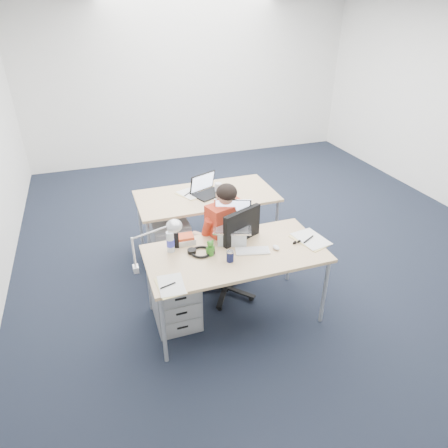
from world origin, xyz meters
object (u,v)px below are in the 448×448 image
object	(u,v)px
water_bottle	(170,240)
cordless_phone	(177,240)
can_koozie	(230,256)
bear_figurine	(210,248)
office_chair	(228,269)
silver_laptop	(232,223)
desk_lamp	(150,246)
headphones	(201,251)
drawer_pedestal_near	(175,296)
dark_laptop	(209,185)
drawer_pedestal_far	(170,241)
book_stack	(185,239)
wireless_keyboard	(253,251)
far_cup	(218,188)
computer_mouse	(276,248)
sunglasses	(297,242)
desk_far	(206,199)
desk_near	(236,257)
seated_person	(218,235)

from	to	relation	value
water_bottle	cordless_phone	size ratio (longest dim) A/B	1.44
can_koozie	bear_figurine	bearing A→B (deg)	132.29
office_chair	can_koozie	size ratio (longest dim) A/B	10.09
silver_laptop	desk_lamp	bearing A→B (deg)	-144.74
water_bottle	headphones	bearing A→B (deg)	-26.44
drawer_pedestal_near	silver_laptop	world-z (taller)	silver_laptop
headphones	dark_laptop	distance (m)	1.23
drawer_pedestal_far	book_stack	world-z (taller)	book_stack
wireless_keyboard	dark_laptop	xyz separation A→B (m)	(-0.02, 1.27, 0.12)
can_koozie	far_cup	bearing A→B (deg)	75.87
drawer_pedestal_near	computer_mouse	distance (m)	1.05
drawer_pedestal_near	headphones	distance (m)	0.54
office_chair	far_cup	world-z (taller)	office_chair
office_chair	dark_laptop	bearing A→B (deg)	61.60
silver_laptop	water_bottle	world-z (taller)	silver_laptop
cordless_phone	far_cup	bearing A→B (deg)	71.03
silver_laptop	water_bottle	xyz separation A→B (m)	(-0.58, 0.01, -0.07)
office_chair	desk_lamp	size ratio (longest dim) A/B	2.36
sunglasses	water_bottle	bearing A→B (deg)	161.68
desk_far	computer_mouse	size ratio (longest dim) A/B	18.67
desk_near	desk_far	size ratio (longest dim) A/B	1.00
drawer_pedestal_near	dark_laptop	size ratio (longest dim) A/B	1.60
computer_mouse	water_bottle	size ratio (longest dim) A/B	0.38
seated_person	far_cup	bearing A→B (deg)	53.36
drawer_pedestal_far	bear_figurine	xyz separation A→B (m)	(0.16, -1.09, 0.53)
desk_far	bear_figurine	world-z (taller)	bear_figurine
headphones	water_bottle	bearing A→B (deg)	175.07
seated_person	drawer_pedestal_far	size ratio (longest dim) A/B	2.21
desk_near	seated_person	bearing A→B (deg)	89.49
silver_laptop	desk_near	bearing A→B (deg)	-80.29
seated_person	computer_mouse	bearing A→B (deg)	-76.59
silver_laptop	book_stack	distance (m)	0.46
cordless_phone	dark_laptop	distance (m)	1.16
book_stack	desk_near	bearing A→B (deg)	-37.76
can_koozie	water_bottle	xyz separation A→B (m)	(-0.45, 0.32, 0.06)
desk_lamp	can_koozie	bearing A→B (deg)	0.05
drawer_pedestal_far	headphones	bearing A→B (deg)	-85.16
office_chair	dark_laptop	world-z (taller)	office_chair
desk_near	cordless_phone	distance (m)	0.55
office_chair	silver_laptop	world-z (taller)	silver_laptop
book_stack	bear_figurine	bearing A→B (deg)	-59.26
desk_far	bear_figurine	size ratio (longest dim) A/B	10.56
drawer_pedestal_far	bear_figurine	distance (m)	1.22
seated_person	book_stack	size ratio (longest dim) A/B	7.05
office_chair	seated_person	xyz separation A→B (m)	(-0.05, 0.16, 0.32)
can_koozie	seated_person	bearing A→B (deg)	81.11
bear_figurine	drawer_pedestal_far	bearing A→B (deg)	79.85
silver_laptop	book_stack	size ratio (longest dim) A/B	2.13
desk_near	drawer_pedestal_near	distance (m)	0.70
wireless_keyboard	computer_mouse	xyz separation A→B (m)	(0.22, -0.03, 0.01)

